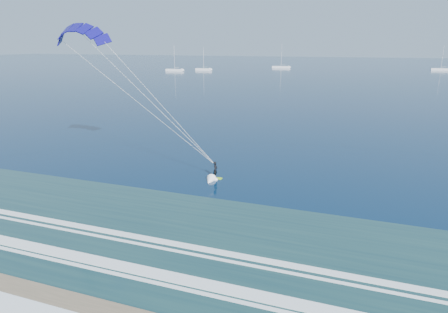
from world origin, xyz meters
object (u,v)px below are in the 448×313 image
(kitesurfer_rig, at_px, (142,94))
(sailboat_3, at_px, (441,69))
(sailboat_1, at_px, (204,69))
(sailboat_0, at_px, (175,70))
(sailboat_2, at_px, (281,67))

(kitesurfer_rig, bearing_deg, sailboat_3, 74.86)
(kitesurfer_rig, xyz_separation_m, sailboat_1, (-64.83, 169.19, -8.46))
(sailboat_0, xyz_separation_m, sailboat_2, (47.56, 47.86, 0.00))
(kitesurfer_rig, height_order, sailboat_2, kitesurfer_rig)
(sailboat_1, distance_m, sailboat_2, 51.23)
(sailboat_0, height_order, sailboat_2, sailboat_2)
(sailboat_0, bearing_deg, sailboat_1, 40.87)
(sailboat_2, bearing_deg, sailboat_3, 5.51)
(sailboat_3, bearing_deg, sailboat_2, -174.49)
(sailboat_0, relative_size, sailboat_2, 0.94)
(sailboat_0, distance_m, sailboat_1, 16.30)
(kitesurfer_rig, distance_m, sailboat_0, 176.50)
(sailboat_0, distance_m, sailboat_3, 146.53)
(sailboat_0, relative_size, sailboat_1, 1.08)
(kitesurfer_rig, xyz_separation_m, sailboat_2, (-29.60, 206.38, -8.45))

